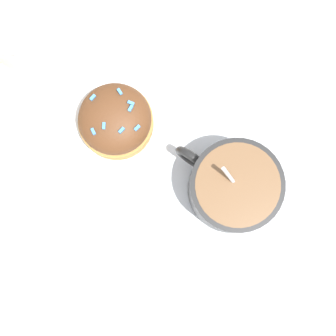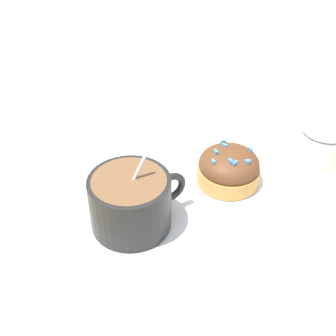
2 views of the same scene
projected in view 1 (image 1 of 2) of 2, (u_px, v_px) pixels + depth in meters
name	position (u px, v px, depth m)	size (l,w,h in m)	color
ground_plane	(167.00, 167.00, 0.63)	(3.00, 3.00, 0.00)	#C6B793
paper_napkin	(167.00, 167.00, 0.63)	(0.28, 0.26, 0.00)	white
coffee_cup	(233.00, 187.00, 0.59)	(0.12, 0.10, 0.10)	black
frosted_pastry	(115.00, 120.00, 0.61)	(0.08, 0.08, 0.05)	#D19347
sugar_bowl	(15.00, 31.00, 0.61)	(0.07, 0.07, 0.06)	white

